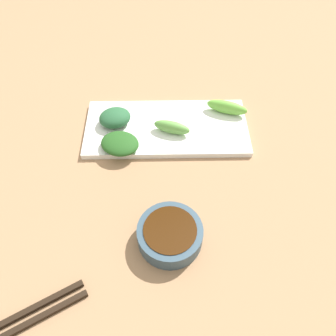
# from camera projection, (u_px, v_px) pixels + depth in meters

# --- Properties ---
(tabletop) EXTENTS (2.10, 2.10, 0.02)m
(tabletop) POSITION_uv_depth(u_px,v_px,m) (177.00, 178.00, 0.62)
(tabletop) COLOR #9D7753
(tabletop) RESTS_ON ground
(sauce_bowl) EXTENTS (0.10, 0.10, 0.03)m
(sauce_bowl) POSITION_uv_depth(u_px,v_px,m) (170.00, 234.00, 0.52)
(sauce_bowl) COLOR #324A59
(sauce_bowl) RESTS_ON tabletop
(serving_plate) EXTENTS (0.15, 0.32, 0.01)m
(serving_plate) POSITION_uv_depth(u_px,v_px,m) (166.00, 128.00, 0.68)
(serving_plate) COLOR white
(serving_plate) RESTS_ON tabletop
(broccoli_leafy_0) EXTENTS (0.07, 0.07, 0.03)m
(broccoli_leafy_0) POSITION_uv_depth(u_px,v_px,m) (115.00, 118.00, 0.67)
(broccoli_leafy_0) COLOR #265A34
(broccoli_leafy_0) RESTS_ON serving_plate
(broccoli_stalk_1) EXTENTS (0.04, 0.07, 0.03)m
(broccoli_stalk_1) POSITION_uv_depth(u_px,v_px,m) (172.00, 127.00, 0.65)
(broccoli_stalk_1) COLOR #63A347
(broccoli_stalk_1) RESTS_ON serving_plate
(broccoli_leafy_2) EXTENTS (0.08, 0.09, 0.02)m
(broccoli_leafy_2) POSITION_uv_depth(u_px,v_px,m) (120.00, 144.00, 0.63)
(broccoli_leafy_2) COLOR #22521C
(broccoli_leafy_2) RESTS_ON serving_plate
(broccoli_stalk_3) EXTENTS (0.05, 0.08, 0.03)m
(broccoli_stalk_3) POSITION_uv_depth(u_px,v_px,m) (227.00, 107.00, 0.68)
(broccoli_stalk_3) COLOR #6AB53E
(broccoli_stalk_3) RESTS_ON serving_plate
(chopsticks) EXTENTS (0.13, 0.21, 0.01)m
(chopsticks) POSITION_uv_depth(u_px,v_px,m) (3.00, 331.00, 0.45)
(chopsticks) COLOR black
(chopsticks) RESTS_ON tabletop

